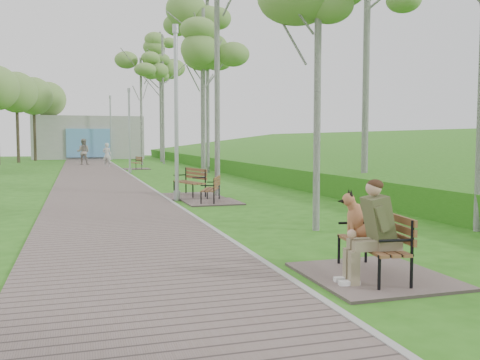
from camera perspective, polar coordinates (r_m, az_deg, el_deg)
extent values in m
cube|color=#73605D|center=(23.91, -14.91, -0.14)|extent=(3.50, 67.00, 0.04)
cube|color=#999993|center=(24.04, -10.73, -0.03)|extent=(0.10, 67.00, 0.05)
cube|color=#449227|center=(26.75, 16.14, 0.26)|extent=(14.00, 70.00, 1.60)
cube|color=#9E9E99|center=(53.34, -15.87, 4.37)|extent=(10.00, 5.00, 4.00)
cube|color=#5A94C9|center=(50.74, -15.79, 3.82)|extent=(4.00, 0.20, 2.60)
cube|color=#73605D|center=(7.44, 14.12, -9.89)|extent=(1.77, 1.97, 0.04)
cube|color=brown|center=(7.33, 13.85, -6.72)|extent=(0.63, 1.52, 0.04)
cube|color=brown|center=(7.38, 15.57, -4.59)|extent=(0.23, 1.47, 0.32)
cube|color=#73605D|center=(15.52, -3.03, -2.36)|extent=(1.55, 1.73, 0.04)
cube|color=brown|center=(15.47, -3.21, -1.01)|extent=(0.84, 1.35, 0.03)
cube|color=brown|center=(15.43, -2.45, -0.15)|extent=(0.51, 1.22, 0.28)
cube|color=#73605D|center=(17.22, -5.29, -1.71)|extent=(1.84, 2.04, 0.04)
cube|color=brown|center=(17.17, -5.47, -0.25)|extent=(0.81, 1.60, 0.04)
cube|color=brown|center=(17.25, -4.74, 0.69)|extent=(0.40, 1.50, 0.34)
cube|color=#73605D|center=(33.53, -10.96, 1.18)|extent=(1.55, 1.72, 0.04)
cube|color=brown|center=(33.51, -11.06, 1.81)|extent=(0.62, 1.34, 0.03)
cube|color=brown|center=(33.56, -10.73, 2.21)|extent=(0.27, 1.28, 0.28)
cylinder|color=#A3A6AB|center=(16.08, -6.74, -1.68)|extent=(0.20, 0.20, 0.30)
cylinder|color=#A3A6AB|center=(16.00, -6.81, 6.72)|extent=(0.12, 0.12, 5.01)
cylinder|color=#A3A6AB|center=(16.31, -6.90, 15.72)|extent=(0.18, 0.18, 0.25)
cylinder|color=#A3A6AB|center=(29.87, -11.65, 1.01)|extent=(0.18, 0.18, 0.27)
cylinder|color=#A3A6AB|center=(29.83, -11.71, 5.02)|extent=(0.11, 0.11, 4.45)
cylinder|color=#A3A6AB|center=(29.94, -11.78, 9.37)|extent=(0.16, 0.16, 0.22)
cylinder|color=#A3A6AB|center=(49.69, -13.57, 2.32)|extent=(0.22, 0.22, 0.33)
cylinder|color=#A3A6AB|center=(49.67, -13.63, 5.33)|extent=(0.13, 0.13, 5.56)
cylinder|color=#A3A6AB|center=(49.81, -13.68, 8.60)|extent=(0.20, 0.20, 0.28)
imported|color=beige|center=(36.27, -13.99, 2.60)|extent=(0.69, 0.58, 1.60)
imported|color=gray|center=(39.83, -16.38, 2.90)|extent=(1.05, 0.90, 1.88)
cylinder|color=silver|center=(10.87, 8.28, 11.55)|extent=(0.16, 0.16, 6.40)
cylinder|color=silver|center=(17.31, -2.47, 14.46)|extent=(0.18, 0.18, 9.74)
cylinder|color=silver|center=(16.70, 13.33, 12.92)|extent=(0.18, 0.18, 8.71)
cylinder|color=silver|center=(27.17, -4.04, 8.83)|extent=(0.20, 0.20, 7.91)
ellipsoid|color=#729A4A|center=(27.48, -4.07, 14.10)|extent=(2.83, 2.83, 3.48)
cylinder|color=silver|center=(29.31, -3.47, 11.03)|extent=(0.21, 0.21, 10.49)
ellipsoid|color=#729A4A|center=(29.89, -3.51, 17.44)|extent=(2.97, 2.97, 4.61)
cylinder|color=silver|center=(25.98, -3.90, 9.17)|extent=(0.17, 0.17, 8.03)
ellipsoid|color=#729A4A|center=(26.32, -3.93, 14.75)|extent=(2.45, 2.45, 3.53)
cylinder|color=silver|center=(40.51, -8.21, 8.47)|extent=(0.18, 0.18, 9.53)
ellipsoid|color=#729A4A|center=(40.85, -8.26, 12.74)|extent=(2.63, 2.63, 4.19)
cylinder|color=silver|center=(38.87, -10.49, 7.17)|extent=(0.18, 0.18, 7.58)
ellipsoid|color=#729A4A|center=(39.06, -10.54, 10.73)|extent=(2.54, 2.54, 3.34)
cylinder|color=silver|center=(44.33, -8.45, 8.70)|extent=(0.20, 0.20, 10.45)
ellipsoid|color=#729A4A|center=(44.71, -8.50, 12.98)|extent=(2.88, 2.88, 4.60)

